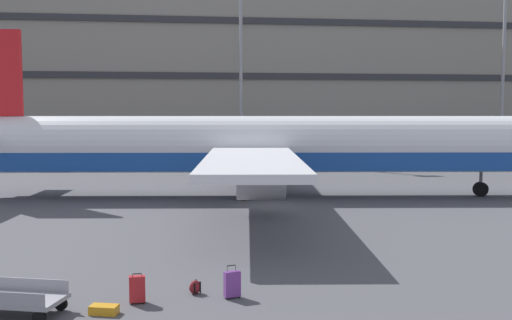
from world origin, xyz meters
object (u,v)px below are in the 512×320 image
suitcase_black (137,289)px  backpack_silver (195,287)px  baggage_cart (13,299)px  suitcase_laid_flat (232,284)px  suitcase_red (104,310)px  airliner (260,147)px

suitcase_black → backpack_silver: size_ratio=1.92×
backpack_silver → baggage_cart: (-4.80, -1.23, 0.23)m
suitcase_laid_flat → suitcase_red: bearing=-165.5°
backpack_silver → baggage_cart: size_ratio=0.14×
suitcase_laid_flat → baggage_cart: suitcase_laid_flat is taller
suitcase_red → backpack_silver: size_ratio=1.79×
suitcase_red → suitcase_black: (0.82, 0.78, 0.30)m
suitcase_red → airliner: bearing=71.5°
suitcase_laid_flat → suitcase_black: bearing=-177.3°
suitcase_black → baggage_cart: 3.22m
suitcase_red → baggage_cart: 2.39m
airliner → backpack_silver: bearing=-103.1°
suitcase_red → suitcase_black: bearing=43.6°
airliner → suitcase_laid_flat: (-3.45, -19.87, -2.69)m
suitcase_black → airliner: bearing=73.0°
airliner → suitcase_red: (-6.94, -20.77, -2.99)m
airliner → suitcase_red: 22.11m
suitcase_laid_flat → airliner: bearing=80.2°
suitcase_laid_flat → baggage_cart: bearing=-173.3°
baggage_cart → airliner: bearing=65.7°
suitcase_laid_flat → backpack_silver: 1.21m
suitcase_red → suitcase_black: size_ratio=0.93×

